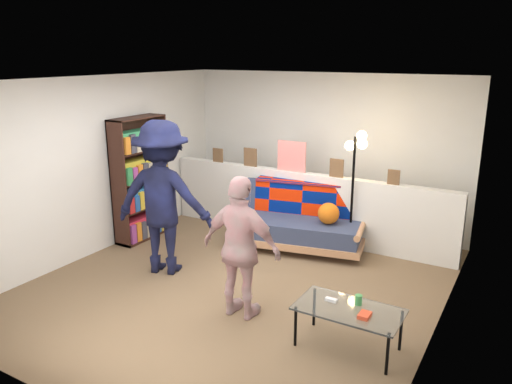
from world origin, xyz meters
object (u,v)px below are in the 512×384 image
at_px(person_right, 241,248).
at_px(coffee_table, 349,311).
at_px(bookshelf, 141,183).
at_px(floor_lamp, 356,168).
at_px(futon_sofa, 300,222).
at_px(person_left, 163,198).

bearing_deg(person_right, coffee_table, 178.56).
bearing_deg(bookshelf, coffee_table, -18.79).
height_order(coffee_table, floor_lamp, floor_lamp).
relative_size(futon_sofa, floor_lamp, 1.18).
bearing_deg(futon_sofa, coffee_table, -54.46).
relative_size(person_left, person_right, 1.27).
bearing_deg(coffee_table, person_left, 168.98).
distance_m(futon_sofa, floor_lamp, 1.10).
bearing_deg(bookshelf, floor_lamp, 19.79).
xyz_separation_m(coffee_table, person_left, (-2.62, 0.51, 0.58)).
distance_m(futon_sofa, person_left, 2.02).
distance_m(person_left, person_right, 1.53).
bearing_deg(coffee_table, bookshelf, 161.21).
xyz_separation_m(coffee_table, person_right, (-1.19, 0.02, 0.38)).
xyz_separation_m(bookshelf, coffee_table, (3.68, -1.25, -0.46)).
height_order(coffee_table, person_right, person_right).
bearing_deg(floor_lamp, bookshelf, -160.21).
relative_size(futon_sofa, bookshelf, 1.10).
height_order(futon_sofa, person_left, person_left).
relative_size(coffee_table, person_right, 0.65).
distance_m(bookshelf, floor_lamp, 3.10).
height_order(floor_lamp, person_right, floor_lamp).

